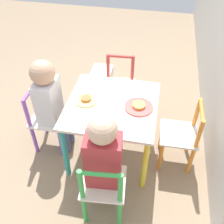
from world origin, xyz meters
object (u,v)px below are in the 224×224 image
(child_right, at_px, (104,158))
(plate_right, at_px, (106,121))
(chair_green, at_px, (103,188))
(storage_bin, at_px, (102,78))
(plate_back, at_px, (139,106))
(chair_purple, at_px, (47,119))
(plate_front, at_px, (86,100))
(chair_orange, at_px, (182,136))
(chair_red, at_px, (119,87))
(kids_table, at_px, (112,112))
(child_front, at_px, (50,99))

(child_right, bearing_deg, plate_right, -86.34)
(chair_green, bearing_deg, storage_bin, -81.74)
(chair_green, xyz_separation_m, plate_back, (-0.50, 0.13, 0.24))
(chair_purple, height_order, plate_front, chair_purple)
(chair_orange, height_order, plate_right, chair_orange)
(chair_red, relative_size, plate_back, 2.75)
(kids_table, bearing_deg, child_front, -88.72)
(chair_orange, distance_m, plate_back, 0.40)
(chair_green, distance_m, child_right, 0.22)
(chair_red, bearing_deg, chair_orange, -46.48)
(chair_orange, distance_m, child_front, 0.97)
(chair_orange, bearing_deg, plate_front, -90.35)
(child_front, distance_m, plate_back, 0.62)
(plate_back, height_order, storage_bin, plate_back)
(chair_orange, height_order, chair_red, same)
(chair_red, distance_m, storage_bin, 0.47)
(kids_table, distance_m, storage_bin, 0.97)
(child_front, bearing_deg, chair_purple, 90.00)
(plate_right, xyz_separation_m, plate_front, (-0.18, -0.18, 0.00))
(chair_green, bearing_deg, chair_red, -90.51)
(child_front, bearing_deg, child_right, -132.96)
(plate_right, bearing_deg, chair_green, 8.29)
(child_front, xyz_separation_m, plate_back, (-0.01, 0.62, 0.03))
(plate_back, bearing_deg, storage_bin, -151.73)
(chair_green, distance_m, storage_bin, 1.41)
(plate_front, bearing_deg, chair_orange, 90.97)
(chair_green, height_order, child_right, child_right)
(chair_purple, bearing_deg, chair_orange, -89.98)
(chair_red, bearing_deg, storage_bin, 119.88)
(chair_purple, distance_m, child_front, 0.22)
(chair_purple, distance_m, plate_front, 0.40)
(chair_red, height_order, plate_front, chair_red)
(child_front, relative_size, plate_right, 4.58)
(chair_green, relative_size, storage_bin, 2.00)
(plate_front, bearing_deg, child_right, 26.75)
(kids_table, relative_size, plate_right, 3.61)
(chair_purple, relative_size, plate_front, 3.36)
(kids_table, bearing_deg, chair_red, -175.71)
(chair_red, distance_m, plate_back, 0.60)
(chair_red, height_order, plate_right, chair_red)
(child_front, bearing_deg, kids_table, -90.00)
(chair_purple, xyz_separation_m, plate_front, (-0.01, 0.32, 0.24))
(chair_purple, distance_m, chair_red, 0.69)
(chair_orange, relative_size, chair_red, 1.00)
(chair_purple, height_order, plate_back, chair_purple)
(child_right, bearing_deg, chair_purple, -43.62)
(child_front, bearing_deg, plate_front, -89.11)
(chair_red, xyz_separation_m, plate_back, (0.50, 0.22, 0.24))
(plate_right, bearing_deg, storage_bin, -164.85)
(chair_red, bearing_deg, chair_purple, -136.51)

